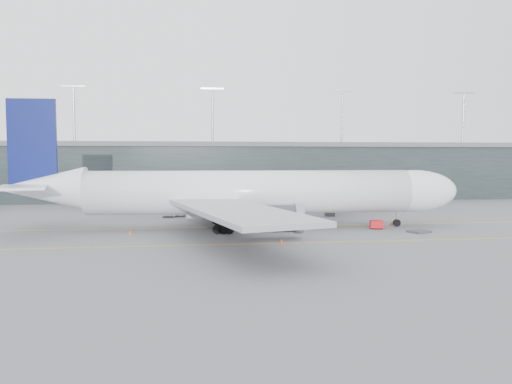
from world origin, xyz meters
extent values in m
plane|color=slate|center=(0.00, 0.00, 0.00)|extent=(320.00, 320.00, 0.00)
cube|color=orange|center=(0.00, -4.00, 0.01)|extent=(160.00, 0.25, 0.02)
cube|color=orange|center=(0.00, -20.00, 0.01)|extent=(160.00, 0.25, 0.02)
cube|color=orange|center=(5.00, 20.00, 0.01)|extent=(0.25, 60.00, 0.02)
cube|color=#1D2727|center=(0.00, 58.00, 7.00)|extent=(240.00, 35.00, 14.00)
cube|color=#595B5E|center=(0.00, 58.00, 14.60)|extent=(240.00, 36.00, 1.20)
cylinder|color=#9E9EA3|center=(-30.00, 48.00, 22.00)|extent=(0.60, 0.60, 14.00)
cylinder|color=#9E9EA3|center=(5.00, 48.00, 22.00)|extent=(0.60, 0.60, 14.00)
cylinder|color=#9E9EA3|center=(40.00, 48.00, 22.00)|extent=(0.60, 0.60, 14.00)
cylinder|color=#9E9EA3|center=(75.00, 48.00, 22.00)|extent=(0.60, 0.60, 14.00)
cylinder|color=white|center=(8.62, -6.02, 5.81)|extent=(50.61, 8.25, 6.80)
ellipsoid|color=white|center=(35.47, -6.80, 5.81)|extent=(14.47, 7.21, 6.80)
cone|color=white|center=(-22.61, -5.12, 6.58)|extent=(12.24, 6.87, 6.53)
cube|color=#93949B|center=(7.53, -5.99, 3.18)|extent=(17.69, 5.99, 2.19)
cube|color=black|center=(39.64, -6.92, 6.91)|extent=(2.51, 3.36, 0.88)
cube|color=#93949B|center=(4.84, -22.91, 4.71)|extent=(17.44, 33.25, 0.60)
cylinder|color=#3C3D41|center=(10.51, -16.50, 2.85)|extent=(7.78, 4.06, 3.84)
cube|color=#93949B|center=(5.82, 11.06, 4.71)|extent=(19.04, 33.29, 0.60)
cylinder|color=#3C3D41|center=(11.11, 4.33, 2.85)|extent=(7.78, 4.06, 3.84)
cube|color=#0A1355|center=(-24.26, -5.07, 13.49)|extent=(7.14, 0.75, 13.16)
cube|color=white|center=(-23.88, -11.12, 7.13)|extent=(8.15, 10.99, 0.38)
cube|color=white|center=(-23.53, 0.94, 7.13)|extent=(8.60, 11.18, 0.38)
cylinder|color=black|center=(32.73, -6.72, 0.60)|extent=(1.22, 0.47, 1.21)
cylinder|color=#9E9EA3|center=(32.73, -6.72, 1.43)|extent=(0.33, 0.33, 2.85)
cylinder|color=black|center=(4.09, -11.15, 0.71)|extent=(1.44, 0.59, 1.43)
cylinder|color=black|center=(4.39, -0.63, 0.71)|extent=(1.44, 0.59, 1.43)
cube|color=#27262B|center=(22.93, 0.15, 4.91)|extent=(4.11, 4.36, 2.75)
cube|color=#27262B|center=(25.55, 7.86, 4.91)|extent=(6.43, 12.87, 2.45)
cube|color=#27262B|center=(29.67, 19.94, 4.91)|extent=(6.67, 12.95, 2.55)
cube|color=#27262B|center=(33.78, 32.01, 4.91)|extent=(6.90, 13.03, 2.65)
cylinder|color=#9E9EA3|center=(25.78, 8.51, 1.86)|extent=(0.49, 0.49, 3.73)
cube|color=#3C3D41|center=(25.78, 8.51, 0.34)|extent=(2.33, 2.03, 0.69)
cylinder|color=#27262B|center=(22.93, 40.50, 4.91)|extent=(3.93, 3.93, 2.94)
cylinder|color=#27262B|center=(22.93, 40.50, 1.77)|extent=(1.77, 1.77, 3.53)
cube|color=red|center=(28.36, -9.10, 0.77)|extent=(2.21, 1.64, 1.18)
cylinder|color=black|center=(27.55, -9.40, 0.18)|extent=(0.38, 0.20, 0.36)
cylinder|color=black|center=(28.98, -9.69, 0.18)|extent=(0.38, 0.20, 0.36)
cylinder|color=black|center=(27.73, -8.51, 0.18)|extent=(0.38, 0.20, 0.36)
cylinder|color=black|center=(29.16, -8.79, 0.18)|extent=(0.38, 0.20, 0.36)
cube|color=#3D3E42|center=(33.38, -13.40, 0.18)|extent=(3.68, 3.37, 0.30)
cube|color=#3C3D41|center=(-4.87, 10.58, 0.17)|extent=(2.25, 1.82, 0.22)
cube|color=#A9AEB5|center=(-4.87, 10.58, 1.17)|extent=(1.81, 1.70, 1.67)
cube|color=#234D8D|center=(-4.87, 10.58, 2.04)|extent=(1.86, 1.76, 0.09)
cube|color=#3C3D41|center=(-2.73, 11.52, 0.14)|extent=(2.17, 1.90, 0.19)
cube|color=silver|center=(-2.73, 11.52, 0.98)|extent=(1.78, 1.72, 1.40)
cube|color=#234D8D|center=(-2.73, 11.52, 1.71)|extent=(1.84, 1.77, 0.07)
cube|color=#3C3D41|center=(0.46, 10.91, 0.16)|extent=(2.24, 1.82, 0.22)
cube|color=silver|center=(0.46, 10.91, 1.15)|extent=(1.80, 1.70, 1.65)
cube|color=#234D8D|center=(0.46, 10.91, 2.01)|extent=(1.86, 1.75, 0.09)
cone|color=#FB5E0D|center=(32.67, -4.83, 0.36)|extent=(0.46, 0.46, 0.73)
cone|color=#F53F0D|center=(11.09, -20.45, 0.32)|extent=(0.41, 0.41, 0.65)
cone|color=#FC370E|center=(8.06, 9.47, 0.39)|extent=(0.49, 0.49, 0.78)
cone|color=#F1580D|center=(-9.47, -10.19, 0.36)|extent=(0.46, 0.46, 0.73)
camera|label=1|loc=(-0.42, -84.01, 11.30)|focal=35.00mm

